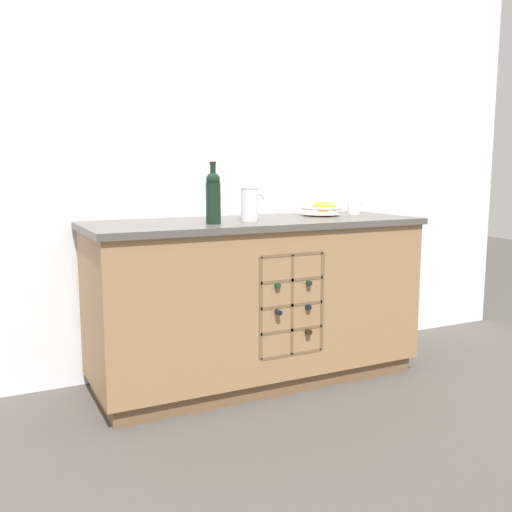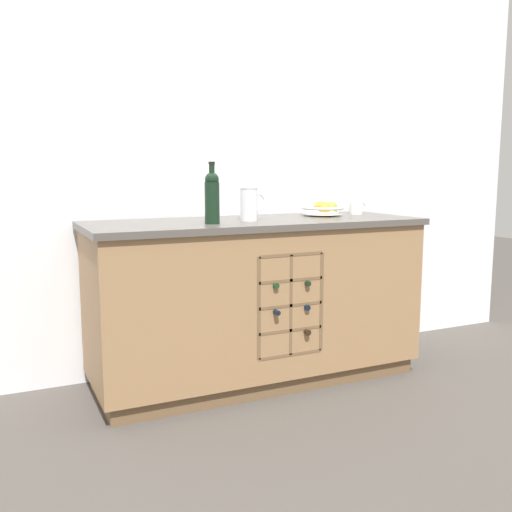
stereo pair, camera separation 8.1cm
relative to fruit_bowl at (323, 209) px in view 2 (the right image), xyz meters
name	(u,v)px [view 2 (the right image)]	position (x,y,z in m)	size (l,w,h in m)	color
ground_plane	(256,379)	(-0.49, -0.09, -0.95)	(14.00, 14.00, 0.00)	#4C4742
back_wall	(229,155)	(-0.49, 0.29, 0.32)	(4.40, 0.06, 2.55)	white
kitchen_island	(256,300)	(-0.49, -0.09, -0.49)	(1.85, 0.69, 0.91)	brown
fruit_bowl	(323,209)	(0.00, 0.00, 0.00)	(0.25, 0.25, 0.09)	silver
white_pitcher	(250,203)	(-0.55, -0.13, 0.05)	(0.15, 0.10, 0.18)	white
ceramic_mug	(357,207)	(0.25, 0.02, 0.00)	(0.12, 0.08, 0.09)	white
standing_wine_bottle	(212,196)	(-0.79, -0.21, 0.10)	(0.08, 0.08, 0.31)	black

